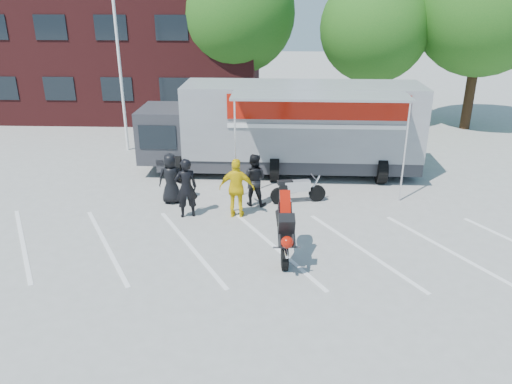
# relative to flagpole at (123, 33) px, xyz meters

# --- Properties ---
(ground) EXTENTS (100.00, 100.00, 0.00)m
(ground) POSITION_rel_flagpole_xyz_m (6.24, -10.00, -5.05)
(ground) COLOR #A0A09B
(ground) RESTS_ON ground
(parking_bay_lines) EXTENTS (18.09, 13.33, 0.01)m
(parking_bay_lines) POSITION_rel_flagpole_xyz_m (6.24, -9.00, -5.05)
(parking_bay_lines) COLOR white
(parking_bay_lines) RESTS_ON ground
(office_building) EXTENTS (18.00, 8.00, 7.00)m
(office_building) POSITION_rel_flagpole_xyz_m (-3.76, 8.00, -1.55)
(office_building) COLOR #4C1819
(office_building) RESTS_ON ground
(flagpole) EXTENTS (1.61, 0.12, 8.00)m
(flagpole) POSITION_rel_flagpole_xyz_m (0.00, 0.00, 0.00)
(flagpole) COLOR white
(flagpole) RESTS_ON ground
(tree_left) EXTENTS (6.12, 6.12, 8.64)m
(tree_left) POSITION_rel_flagpole_xyz_m (4.24, 6.00, 0.51)
(tree_left) COLOR #382314
(tree_left) RESTS_ON ground
(tree_mid) EXTENTS (5.44, 5.44, 7.68)m
(tree_mid) POSITION_rel_flagpole_xyz_m (11.24, 5.00, -0.11)
(tree_mid) COLOR #382314
(tree_mid) RESTS_ON ground
(tree_right) EXTENTS (6.46, 6.46, 9.12)m
(tree_right) POSITION_rel_flagpole_xyz_m (16.24, 4.50, 0.82)
(tree_right) COLOR #382314
(tree_right) RESTS_ON ground
(transporter_truck) EXTENTS (10.93, 5.36, 3.46)m
(transporter_truck) POSITION_rel_flagpole_xyz_m (6.88, -2.65, -5.05)
(transporter_truck) COLOR gray
(transporter_truck) RESTS_ON ground
(parked_motorcycle) EXTENTS (2.02, 1.03, 1.01)m
(parked_motorcycle) POSITION_rel_flagpole_xyz_m (7.18, -5.74, -5.05)
(parked_motorcycle) COLOR silver
(parked_motorcycle) RESTS_ON ground
(stunt_bike_rider) EXTENTS (0.99, 1.92, 2.20)m
(stunt_bike_rider) POSITION_rel_flagpole_xyz_m (6.63, -9.38, -5.05)
(stunt_bike_rider) COLOR black
(stunt_bike_rider) RESTS_ON ground
(spectator_leather_a) EXTENTS (0.91, 0.66, 1.71)m
(spectator_leather_a) POSITION_rel_flagpole_xyz_m (2.93, -5.89, -4.20)
(spectator_leather_a) COLOR black
(spectator_leather_a) RESTS_ON ground
(spectator_leather_b) EXTENTS (0.81, 0.66, 1.92)m
(spectator_leather_b) POSITION_rel_flagpole_xyz_m (3.63, -6.99, -4.09)
(spectator_leather_b) COLOR black
(spectator_leather_b) RESTS_ON ground
(spectator_leather_c) EXTENTS (0.97, 0.82, 1.77)m
(spectator_leather_c) POSITION_rel_flagpole_xyz_m (5.69, -5.97, -4.17)
(spectator_leather_c) COLOR black
(spectator_leather_c) RESTS_ON ground
(spectator_hivis) EXTENTS (1.15, 0.55, 1.91)m
(spectator_hivis) POSITION_rel_flagpole_xyz_m (5.21, -6.93, -4.10)
(spectator_hivis) COLOR yellow
(spectator_hivis) RESTS_ON ground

